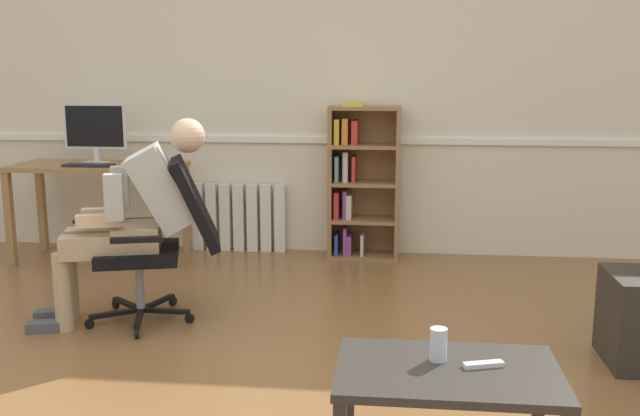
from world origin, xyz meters
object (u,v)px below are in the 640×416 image
(bookshelf, at_px, (360,182))
(radiator, at_px, (239,217))
(office_chair, at_px, (164,234))
(imac_monitor, at_px, (95,129))
(keyboard, at_px, (89,165))
(coffee_table, at_px, (448,381))
(drinking_glass, at_px, (438,344))
(spare_remote, at_px, (483,365))
(person_seated, at_px, (133,215))
(computer_mouse, at_px, (127,165))
(computer_desk, at_px, (99,179))

(bookshelf, distance_m, radiator, 1.05)
(office_chair, bearing_deg, imac_monitor, -159.85)
(keyboard, bearing_deg, office_chair, -50.16)
(imac_monitor, bearing_deg, bookshelf, 5.94)
(bookshelf, relative_size, radiator, 1.58)
(radiator, height_order, coffee_table, radiator)
(drinking_glass, bearing_deg, spare_remote, -14.72)
(coffee_table, distance_m, spare_remote, 0.14)
(bookshelf, height_order, person_seated, bookshelf)
(person_seated, bearing_deg, computer_mouse, -173.29)
(computer_desk, bearing_deg, spare_remote, -46.25)
(spare_remote, bearing_deg, office_chair, -148.08)
(keyboard, bearing_deg, computer_mouse, 3.87)
(computer_desk, xyz_separation_m, keyboard, (-0.01, -0.14, 0.12))
(person_seated, bearing_deg, keyboard, -162.06)
(radiator, height_order, person_seated, person_seated)
(office_chair, bearing_deg, computer_mouse, -166.07)
(office_chair, bearing_deg, drinking_glass, 31.38)
(drinking_glass, bearing_deg, computer_mouse, 130.20)
(office_chair, distance_m, spare_remote, 2.23)
(coffee_table, bearing_deg, spare_remote, 11.42)
(imac_monitor, relative_size, radiator, 0.64)
(bookshelf, bearing_deg, coffee_table, -80.89)
(keyboard, distance_m, bookshelf, 2.08)
(keyboard, relative_size, bookshelf, 0.31)
(person_seated, xyz_separation_m, coffee_table, (1.72, -1.44, -0.29))
(computer_desk, xyz_separation_m, imac_monitor, (-0.04, 0.08, 0.38))
(computer_mouse, relative_size, bookshelf, 0.08)
(computer_desk, relative_size, spare_remote, 8.74)
(office_chair, height_order, spare_remote, office_chair)
(spare_remote, bearing_deg, computer_desk, -153.43)
(keyboard, relative_size, person_seated, 0.31)
(bookshelf, xyz_separation_m, coffee_table, (0.49, -3.07, -0.25))
(imac_monitor, distance_m, drinking_glass, 3.79)
(bookshelf, relative_size, office_chair, 1.26)
(coffee_table, bearing_deg, person_seated, 140.10)
(radiator, bearing_deg, computer_desk, -159.03)
(imac_monitor, bearing_deg, office_chair, -54.17)
(bookshelf, relative_size, person_seated, 1.02)
(bookshelf, bearing_deg, keyboard, -167.99)
(person_seated, xyz_separation_m, spare_remote, (1.85, -1.41, -0.23))
(keyboard, height_order, office_chair, office_chair)
(imac_monitor, bearing_deg, drinking_glass, -47.98)
(coffee_table, xyz_separation_m, drinking_glass, (-0.03, 0.07, 0.11))
(computer_mouse, bearing_deg, coffee_table, -50.11)
(imac_monitor, distance_m, office_chair, 1.76)
(keyboard, xyz_separation_m, spare_remote, (2.65, -2.61, -0.35))
(imac_monitor, height_order, person_seated, imac_monitor)
(radiator, relative_size, spare_remote, 5.15)
(person_seated, distance_m, drinking_glass, 2.18)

